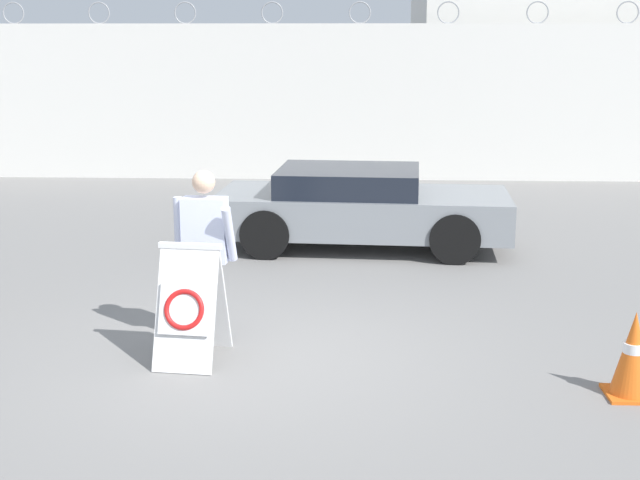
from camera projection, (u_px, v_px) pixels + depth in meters
The scene contains 7 objects.
ground_plane at pixel (259, 357), 8.68m from camera, with size 90.00×90.00×0.00m, color gray.
perimeter_wall at pixel (316, 102), 19.16m from camera, with size 36.00×0.30×3.76m.
building_block at pixel (566, 16), 22.90m from camera, with size 7.62×6.65×7.08m.
barricade_sign at pixel (191, 303), 8.46m from camera, with size 0.66×0.88×1.16m.
security_guard at pixel (206, 248), 8.87m from camera, with size 0.64×0.43×1.77m.
traffic_cone_mid at pixel (633, 355), 7.66m from camera, with size 0.42×0.42×0.76m.
parked_car_rear_sedan at pixel (360, 206), 13.07m from camera, with size 4.34×2.13×1.17m.
Camera 1 is at (0.97, -8.17, 3.06)m, focal length 50.00 mm.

